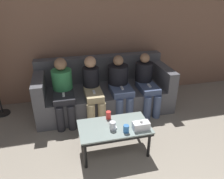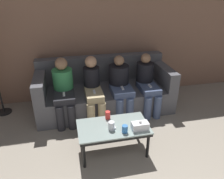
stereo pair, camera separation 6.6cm
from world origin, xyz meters
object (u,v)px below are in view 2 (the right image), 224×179
Objects in this scene: seated_person_mid_left at (93,87)px; cup_near_left at (108,115)px; coffee_table at (113,129)px; seated_person_left_end at (64,88)px; tissue_box at (140,126)px; seated_person_right_end at (147,82)px; game_remote at (113,125)px; cup_near_right at (125,129)px; couch at (104,91)px; cup_far_center at (111,126)px; seated_person_mid_right at (120,83)px.

cup_near_left is at bearing -83.06° from seated_person_mid_left.
coffee_table is 0.90× the size of seated_person_left_end.
tissue_box is 1.27m from seated_person_right_end.
coffee_table is 0.05m from game_remote.
cup_near_left is 0.10× the size of seated_person_mid_left.
seated_person_mid_left is (-0.10, 0.79, 0.08)m from cup_near_left.
seated_person_right_end is at bearing 57.93° from cup_near_right.
cup_near_right is (0.15, -0.36, -0.00)m from cup_near_left.
cup_near_right is (0.12, -0.16, 0.10)m from coffee_table.
seated_person_mid_left is at bearing -132.19° from couch.
seated_person_right_end is at bearing 50.38° from cup_far_center.
seated_person_right_end is (0.89, 1.07, 0.07)m from cup_far_center.
couch is 0.41m from seated_person_mid_right.
tissue_box reaches higher than game_remote.
couch is 2.33× the size of seated_person_mid_right.
seated_person_right_end is (0.73, 1.17, 0.08)m from cup_near_right.
cup_near_left is at bearing -54.61° from seated_person_left_end.
tissue_box is 0.36m from game_remote.
cup_near_right is at bearing -32.81° from cup_far_center.
seated_person_mid_right is at bearing 70.81° from coffee_table.
couch is at bearing 84.76° from coffee_table.
seated_person_mid_right is at bearing 88.37° from tissue_box.
cup_near_left is at bearing 99.37° from game_remote.
seated_person_left_end is 1.00× the size of seated_person_mid_left.
cup_near_left is 0.11× the size of seated_person_right_end.
game_remote is at bearing -82.57° from seated_person_mid_left.
cup_far_center is 0.52× the size of tissue_box.
seated_person_left_end is at bearing 121.15° from game_remote.
tissue_box is 0.21× the size of seated_person_right_end.
tissue_box is (0.36, -0.34, -0.00)m from cup_near_left.
seated_person_mid_left is (0.49, -0.03, -0.02)m from seated_person_left_end.
tissue_box reaches higher than coffee_table.
seated_person_mid_left reaches higher than game_remote.
couch is 0.43m from seated_person_mid_left.
cup_far_center is at bearing 147.19° from cup_near_right.
couch is at bearing 90.00° from cup_near_right.
tissue_box is at bearing -114.47° from seated_person_right_end.
cup_near_left is at bearing -115.19° from seated_person_mid_right.
cup_far_center is at bearing -96.62° from couch.
cup_near_left is at bearing 112.32° from cup_near_right.
couch is at bearing 161.07° from seated_person_right_end.
seated_person_left_end is at bearing 118.10° from cup_far_center.
seated_person_right_end is at bearing 42.52° from cup_near_left.
seated_person_left_end reaches higher than cup_near_left.
seated_person_mid_left is at bearing 97.43° from game_remote.
cup_far_center is (-0.15, -1.32, 0.16)m from couch.
game_remote is (-0.12, 0.16, -0.04)m from cup_near_right.
cup_near_left is 0.11× the size of seated_person_mid_right.
couch is at bearing 82.04° from cup_near_left.
cup_near_right is at bearing -78.01° from seated_person_mid_left.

